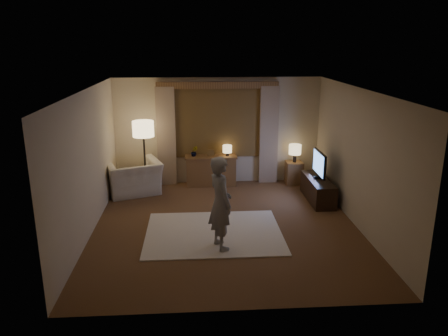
{
  "coord_description": "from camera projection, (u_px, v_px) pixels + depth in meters",
  "views": [
    {
      "loc": [
        -0.56,
        -7.74,
        3.44
      ],
      "look_at": [
        0.01,
        0.6,
        0.99
      ],
      "focal_mm": 35.0,
      "sensor_mm": 36.0,
      "label": 1
    }
  ],
  "objects": [
    {
      "name": "armchair",
      "position": [
        133.0,
        178.0,
        10.09
      ],
      "size": [
        1.49,
        1.4,
        0.78
      ],
      "primitive_type": "imported",
      "rotation": [
        0.0,
        0.0,
        -2.78
      ],
      "color": "beige",
      "rests_on": "floor"
    },
    {
      "name": "floor_lamp",
      "position": [
        143.0,
        133.0,
        9.96
      ],
      "size": [
        0.49,
        0.49,
        1.68
      ],
      "color": "black",
      "rests_on": "floor"
    },
    {
      "name": "room",
      "position": [
        224.0,
        152.0,
        8.52
      ],
      "size": [
        5.04,
        5.54,
        2.64
      ],
      "color": "brown",
      "rests_on": "ground"
    },
    {
      "name": "plant",
      "position": [
        194.0,
        152.0,
        10.53
      ],
      "size": [
        0.17,
        0.13,
        0.3
      ],
      "primitive_type": "imported",
      "color": "#999999",
      "rests_on": "sideboard"
    },
    {
      "name": "table_lamp_side",
      "position": [
        295.0,
        150.0,
        10.64
      ],
      "size": [
        0.3,
        0.3,
        0.44
      ],
      "color": "black",
      "rests_on": "side_table"
    },
    {
      "name": "tv",
      "position": [
        319.0,
        164.0,
        9.54
      ],
      "size": [
        0.21,
        0.85,
        0.62
      ],
      "color": "black",
      "rests_on": "tv_stand"
    },
    {
      "name": "table_lamp_sideboard",
      "position": [
        227.0,
        149.0,
        10.57
      ],
      "size": [
        0.22,
        0.22,
        0.3
      ],
      "color": "black",
      "rests_on": "sideboard"
    },
    {
      "name": "rug",
      "position": [
        214.0,
        233.0,
        8.09
      ],
      "size": [
        2.5,
        2.0,
        0.02
      ],
      "primitive_type": "cube",
      "color": "#F5E5CE",
      "rests_on": "floor"
    },
    {
      "name": "side_table",
      "position": [
        294.0,
        173.0,
        10.81
      ],
      "size": [
        0.4,
        0.4,
        0.56
      ],
      "primitive_type": "cube",
      "color": "brown",
      "rests_on": "floor"
    },
    {
      "name": "picture_frame",
      "position": [
        211.0,
        154.0,
        10.57
      ],
      "size": [
        0.16,
        0.02,
        0.2
      ],
      "primitive_type": "cube",
      "color": "brown",
      "rests_on": "sideboard"
    },
    {
      "name": "tv_stand",
      "position": [
        318.0,
        189.0,
        9.7
      ],
      "size": [
        0.45,
        1.4,
        0.5
      ],
      "primitive_type": "cube",
      "color": "black",
      "rests_on": "floor"
    },
    {
      "name": "sideboard",
      "position": [
        211.0,
        171.0,
        10.7
      ],
      "size": [
        1.2,
        0.4,
        0.7
      ],
      "primitive_type": "cube",
      "color": "brown",
      "rests_on": "floor"
    },
    {
      "name": "person",
      "position": [
        220.0,
        203.0,
        7.29
      ],
      "size": [
        0.56,
        0.68,
        1.61
      ],
      "primitive_type": "imported",
      "rotation": [
        0.0,
        0.0,
        1.92
      ],
      "color": "gray",
      "rests_on": "rug"
    }
  ]
}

